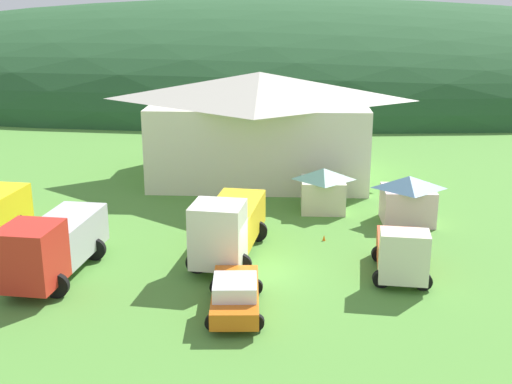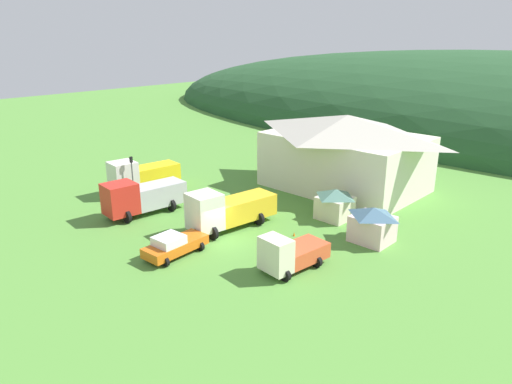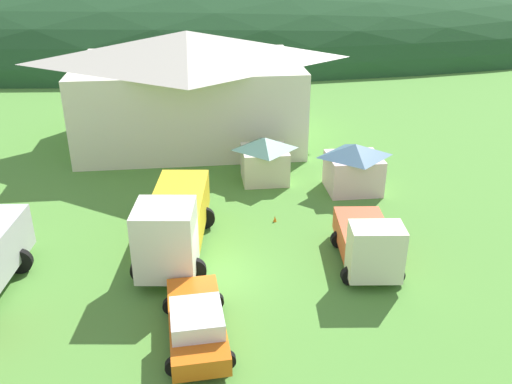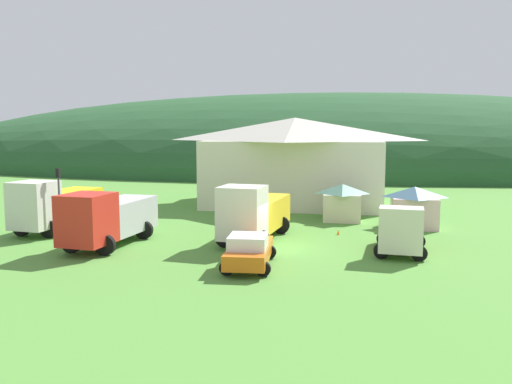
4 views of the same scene
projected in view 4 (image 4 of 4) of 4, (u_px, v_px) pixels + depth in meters
The scene contains 13 objects.
ground_plane at pixel (274, 248), 29.44m from camera, with size 200.00×200.00×0.00m, color #518C38.
forested_hill_backdrop at pixel (324, 167), 91.47m from camera, with size 152.19×60.00×25.20m, color #234C28.
depot_building at pixel (295, 160), 46.29m from camera, with size 15.96×11.38×7.58m.
play_shed_cream at pixel (342, 202), 38.17m from camera, with size 2.84×2.77×2.67m.
play_shed_pink at pixel (414, 207), 35.42m from camera, with size 3.15×2.80×2.78m.
flatbed_truck_yellow at pixel (54, 205), 34.08m from camera, with size 3.58×7.19×3.44m.
crane_truck_red at pixel (107, 217), 29.71m from camera, with size 3.56×7.45×3.23m.
heavy_rig_striped at pixel (254, 213), 31.27m from camera, with size 3.73×7.94×3.48m.
light_truck_cream at pixel (401, 231), 27.94m from camera, with size 2.95×5.14×2.69m.
service_pickup_orange at pixel (249, 250), 25.34m from camera, with size 2.54×4.96×1.66m.
traffic_light_west at pixel (59, 196), 31.90m from camera, with size 0.20×0.32×4.26m.
traffic_cone_near_pickup at pixel (240, 245), 30.15m from camera, with size 0.36×0.36×0.48m, color orange.
traffic_cone_mid_row at pixel (338, 235), 33.19m from camera, with size 0.36×0.36×0.65m, color orange.
Camera 4 is at (3.92, -28.60, 6.63)m, focal length 37.10 mm.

